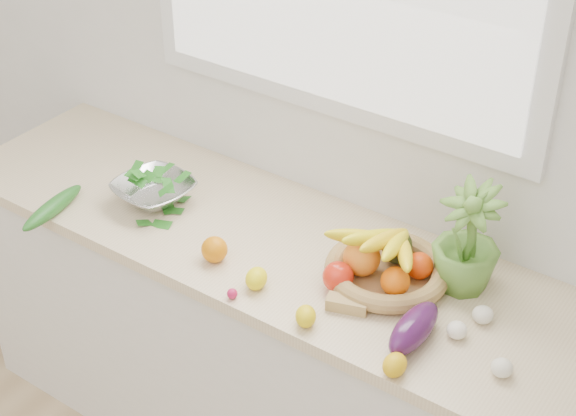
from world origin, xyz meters
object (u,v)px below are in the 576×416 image
Objects in this scene: eggplant at (414,328)px; potted_herb at (467,238)px; cucumber at (53,207)px; colander_with_spinach at (153,187)px; fruit_basket at (386,264)px; apple at (338,277)px.

potted_herb is (0.00, 0.28, 0.11)m from eggplant.
potted_herb is at bearing 19.03° from cucumber.
colander_with_spinach is (-0.96, 0.09, 0.02)m from eggplant.
cucumber is at bearing -173.78° from eggplant.
eggplant is 0.56× the size of fruit_basket.
fruit_basket is at bearing 6.44° from colander_with_spinach.
cucumber is (-0.91, -0.19, -0.02)m from apple.
potted_herb is (1.18, 0.41, 0.13)m from cucumber.
colander_with_spinach is at bearing 45.86° from cucumber.
apple is at bearing -141.72° from potted_herb.
apple is 0.28m from eggplant.
fruit_basket is (0.08, 0.12, 0.01)m from apple.
eggplant is at bearing -5.61° from colander_with_spinach.
fruit_basket reaches higher than eggplant.
colander_with_spinach is (-0.69, 0.03, 0.02)m from apple.
colander_with_spinach is at bearing -173.56° from fruit_basket.
colander_with_spinach is at bearing -169.19° from potted_herb.
eggplant reaches higher than cucumber.
colander_with_spinach reaches higher than eggplant.
apple is 0.69m from colander_with_spinach.
colander_with_spinach is (0.22, 0.22, 0.04)m from cucumber.
colander_with_spinach is at bearing 174.39° from eggplant.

